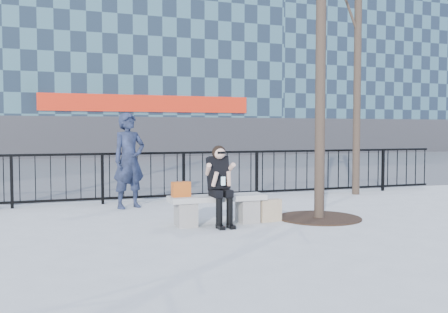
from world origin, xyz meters
name	(u,v)px	position (x,y,z in m)	size (l,w,h in m)	color
ground	(217,224)	(0.00, 0.00, 0.00)	(120.00, 120.00, 0.00)	#A6A7A1
street_surface	(112,165)	(0.00, 15.00, 0.00)	(60.00, 23.00, 0.01)	#474747
railing	(175,176)	(0.00, 3.00, 0.55)	(14.00, 0.06, 1.10)	black
building_right	(346,22)	(20.00, 27.00, 10.30)	(16.20, 10.20, 20.60)	slate
tree_grate	(319,218)	(1.90, -0.10, 0.01)	(1.50, 1.50, 0.02)	black
bench_main	(217,206)	(0.00, 0.00, 0.30)	(1.65, 0.46, 0.49)	slate
seated_woman	(220,186)	(0.00, -0.16, 0.67)	(0.50, 0.64, 1.34)	black
handbag	(181,189)	(-0.63, 0.02, 0.61)	(0.30, 0.14, 0.25)	#B64E16
shopping_bag	(270,210)	(0.94, -0.07, 0.19)	(0.41, 0.15, 0.39)	#CBB68F
standing_man	(129,160)	(-1.14, 2.27, 0.97)	(0.71, 0.47, 1.95)	black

